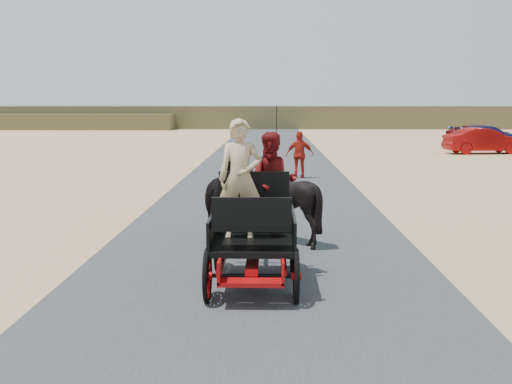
{
  "coord_description": "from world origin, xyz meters",
  "views": [
    {
      "loc": [
        0.23,
        -8.63,
        2.75
      ],
      "look_at": [
        -0.04,
        2.49,
        1.2
      ],
      "focal_mm": 45.0,
      "sensor_mm": 36.0,
      "label": 1
    }
  ],
  "objects_px": {
    "carriage": "(253,261)",
    "car_b": "(484,141)",
    "pedestrian": "(300,155)",
    "horse_left": "(230,200)",
    "car_c": "(488,136)",
    "horse_right": "(286,200)",
    "car_d": "(481,134)"
  },
  "relations": [
    {
      "from": "horse_right",
      "to": "car_c",
      "type": "xyz_separation_m",
      "value": [
        13.32,
        28.24,
        -0.18
      ]
    },
    {
      "from": "car_c",
      "to": "car_d",
      "type": "distance_m",
      "value": 3.62
    },
    {
      "from": "car_d",
      "to": "pedestrian",
      "type": "bearing_deg",
      "value": 151.63
    },
    {
      "from": "car_c",
      "to": "carriage",
      "type": "bearing_deg",
      "value": 144.18
    },
    {
      "from": "horse_left",
      "to": "pedestrian",
      "type": "bearing_deg",
      "value": -99.57
    },
    {
      "from": "carriage",
      "to": "car_b",
      "type": "relative_size",
      "value": 0.57
    },
    {
      "from": "pedestrian",
      "to": "car_c",
      "type": "distance_m",
      "value": 21.33
    },
    {
      "from": "pedestrian",
      "to": "car_b",
      "type": "height_order",
      "value": "pedestrian"
    },
    {
      "from": "car_d",
      "to": "car_c",
      "type": "bearing_deg",
      "value": 172.7
    },
    {
      "from": "pedestrian",
      "to": "horse_left",
      "type": "bearing_deg",
      "value": 79.8
    },
    {
      "from": "carriage",
      "to": "horse_right",
      "type": "height_order",
      "value": "horse_right"
    },
    {
      "from": "car_c",
      "to": "car_d",
      "type": "relative_size",
      "value": 1.01
    },
    {
      "from": "horse_right",
      "to": "car_c",
      "type": "distance_m",
      "value": 31.23
    },
    {
      "from": "car_b",
      "to": "car_d",
      "type": "height_order",
      "value": "car_b"
    },
    {
      "from": "carriage",
      "to": "car_b",
      "type": "distance_m",
      "value": 28.39
    },
    {
      "from": "car_b",
      "to": "horse_right",
      "type": "bearing_deg",
      "value": 145.99
    },
    {
      "from": "carriage",
      "to": "car_c",
      "type": "bearing_deg",
      "value": 66.05
    },
    {
      "from": "pedestrian",
      "to": "car_c",
      "type": "bearing_deg",
      "value": -126.73
    },
    {
      "from": "horse_left",
      "to": "pedestrian",
      "type": "height_order",
      "value": "pedestrian"
    },
    {
      "from": "carriage",
      "to": "horse_right",
      "type": "xyz_separation_m",
      "value": [
        0.55,
        3.0,
        0.49
      ]
    },
    {
      "from": "horse_right",
      "to": "carriage",
      "type": "bearing_deg",
      "value": 79.61
    },
    {
      "from": "car_d",
      "to": "carriage",
      "type": "bearing_deg",
      "value": 161.46
    },
    {
      "from": "car_d",
      "to": "horse_left",
      "type": "bearing_deg",
      "value": 158.75
    },
    {
      "from": "carriage",
      "to": "pedestrian",
      "type": "relative_size",
      "value": 1.39
    },
    {
      "from": "horse_right",
      "to": "car_d",
      "type": "bearing_deg",
      "value": -113.84
    },
    {
      "from": "carriage",
      "to": "pedestrian",
      "type": "xyz_separation_m",
      "value": [
        1.31,
        14.0,
        0.5
      ]
    },
    {
      "from": "car_c",
      "to": "horse_right",
      "type": "bearing_deg",
      "value": 142.86
    },
    {
      "from": "carriage",
      "to": "car_d",
      "type": "distance_m",
      "value": 37.73
    },
    {
      "from": "carriage",
      "to": "horse_left",
      "type": "bearing_deg",
      "value": 100.39
    },
    {
      "from": "horse_left",
      "to": "car_c",
      "type": "bearing_deg",
      "value": -117.06
    },
    {
      "from": "horse_right",
      "to": "car_d",
      "type": "relative_size",
      "value": 0.37
    },
    {
      "from": "carriage",
      "to": "car_c",
      "type": "relative_size",
      "value": 0.52
    }
  ]
}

